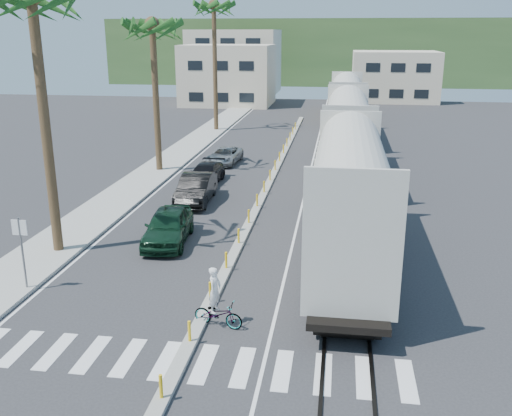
{
  "coord_description": "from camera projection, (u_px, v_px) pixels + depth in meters",
  "views": [
    {
      "loc": [
        4.47,
        -16.73,
        9.63
      ],
      "look_at": [
        0.87,
        7.68,
        2.0
      ],
      "focal_mm": 40.0,
      "sensor_mm": 36.0,
      "label": 1
    }
  ],
  "objects": [
    {
      "name": "crosswalk",
      "position": [
        182.0,
        362.0,
        17.39
      ],
      "size": [
        14.0,
        2.2,
        0.01
      ],
      "primitive_type": "cube",
      "color": "silver",
      "rests_on": "ground"
    },
    {
      "name": "cyclist",
      "position": [
        217.0,
        308.0,
        19.31
      ],
      "size": [
        1.36,
        2.02,
        2.16
      ],
      "rotation": [
        0.0,
        0.0,
        1.35
      ],
      "color": "#9EA0A5",
      "rests_on": "ground"
    },
    {
      "name": "hillside",
      "position": [
        320.0,
        51.0,
        112.02
      ],
      "size": [
        80.0,
        20.0,
        12.0
      ],
      "primitive_type": "cube",
      "color": "#385628",
      "rests_on": "ground"
    },
    {
      "name": "palm_trees",
      "position": [
        158.0,
        14.0,
        38.67
      ],
      "size": [
        3.5,
        37.2,
        13.75
      ],
      "color": "brown",
      "rests_on": "ground"
    },
    {
      "name": "car_lead",
      "position": [
        168.0,
        226.0,
        27.02
      ],
      "size": [
        2.83,
        5.19,
        1.65
      ],
      "primitive_type": "imported",
      "rotation": [
        0.0,
        0.0,
        0.09
      ],
      "color": "black",
      "rests_on": "ground"
    },
    {
      "name": "car_third",
      "position": [
        206.0,
        174.0,
        37.65
      ],
      "size": [
        2.27,
        4.74,
        1.33
      ],
      "primitive_type": "imported",
      "rotation": [
        0.0,
        0.0,
        -0.05
      ],
      "color": "black",
      "rests_on": "ground"
    },
    {
      "name": "freight_train",
      "position": [
        347.0,
        125.0,
        43.02
      ],
      "size": [
        3.0,
        60.94,
        5.85
      ],
      "color": "#B9B7A9",
      "rests_on": "ground"
    },
    {
      "name": "ground",
      "position": [
        198.0,
        330.0,
        19.28
      ],
      "size": [
        140.0,
        140.0,
        0.0
      ],
      "primitive_type": "plane",
      "color": "#28282B",
      "rests_on": "ground"
    },
    {
      "name": "median",
      "position": [
        270.0,
        181.0,
        38.12
      ],
      "size": [
        0.45,
        60.0,
        0.85
      ],
      "color": "gray",
      "rests_on": "ground"
    },
    {
      "name": "street_sign",
      "position": [
        21.0,
        243.0,
        21.6
      ],
      "size": [
        0.6,
        0.08,
        3.0
      ],
      "color": "slate",
      "rests_on": "ground"
    },
    {
      "name": "buildings",
      "position": [
        270.0,
        68.0,
        86.61
      ],
      "size": [
        38.0,
        27.0,
        10.0
      ],
      "color": "beige",
      "rests_on": "ground"
    },
    {
      "name": "rails",
      "position": [
        345.0,
        159.0,
        45.04
      ],
      "size": [
        1.56,
        100.0,
        0.06
      ],
      "color": "black",
      "rests_on": "ground"
    },
    {
      "name": "car_rear",
      "position": [
        225.0,
        156.0,
        43.45
      ],
      "size": [
        2.73,
        4.74,
        1.23
      ],
      "primitive_type": "imported",
      "rotation": [
        0.0,
        0.0,
        -0.08
      ],
      "color": "#9DA0A2",
      "rests_on": "ground"
    },
    {
      "name": "car_second",
      "position": [
        196.0,
        189.0,
        33.49
      ],
      "size": [
        2.19,
        5.16,
        1.65
      ],
      "primitive_type": "imported",
      "rotation": [
        0.0,
        0.0,
        0.04
      ],
      "color": "black",
      "rests_on": "ground"
    },
    {
      "name": "sidewalk",
      "position": [
        169.0,
        161.0,
        44.07
      ],
      "size": [
        3.0,
        90.0,
        0.15
      ],
      "primitive_type": "cube",
      "color": "gray",
      "rests_on": "ground"
    },
    {
      "name": "lane_markings",
      "position": [
        250.0,
        165.0,
        43.21
      ],
      "size": [
        9.42,
        90.0,
        0.01
      ],
      "color": "silver",
      "rests_on": "ground"
    }
  ]
}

